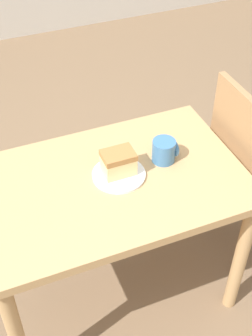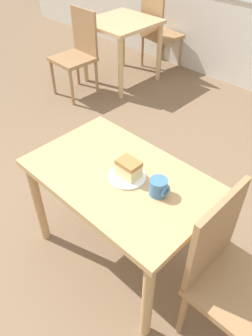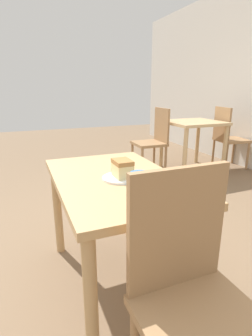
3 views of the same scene
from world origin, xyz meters
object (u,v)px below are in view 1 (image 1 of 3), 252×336
object	(u,v)px
dining_table_near	(110,201)
coffee_mug	(165,151)
cake_slice	(118,162)
plate	(119,175)

from	to	relation	value
dining_table_near	coffee_mug	size ratio (longest dim) A/B	10.39
cake_slice	coffee_mug	distance (m)	0.21
plate	cake_slice	world-z (taller)	cake_slice
dining_table_near	cake_slice	size ratio (longest dim) A/B	8.51
dining_table_near	plate	distance (m)	0.13
dining_table_near	coffee_mug	world-z (taller)	coffee_mug
dining_table_near	coffee_mug	bearing A→B (deg)	7.72
plate	coffee_mug	world-z (taller)	coffee_mug
dining_table_near	coffee_mug	distance (m)	0.30
dining_table_near	cake_slice	bearing A→B (deg)	25.23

